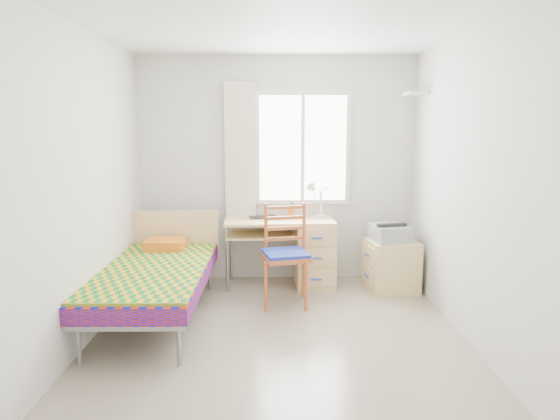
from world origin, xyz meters
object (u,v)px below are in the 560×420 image
object	(u,v)px
desk	(308,250)
cabinet	(391,266)
bed	(157,274)
printer	(389,232)
chair	(286,248)

from	to	relation	value
desk	cabinet	xyz separation A→B (m)	(0.90, -0.22, -0.13)
cabinet	bed	bearing A→B (deg)	-169.77
desk	printer	xyz separation A→B (m)	(0.87, -0.21, 0.24)
desk	chair	bearing A→B (deg)	-117.49
chair	printer	size ratio (longest dim) A/B	2.11
desk	cabinet	bearing A→B (deg)	-16.37
cabinet	printer	world-z (taller)	printer
bed	printer	xyz separation A→B (m)	(2.36, 0.76, 0.24)
bed	desk	world-z (taller)	bed
bed	cabinet	xyz separation A→B (m)	(2.40, 0.74, -0.14)
desk	printer	distance (m)	0.93
bed	chair	distance (m)	1.30
desk	printer	bearing A→B (deg)	-16.00
chair	cabinet	bearing A→B (deg)	3.05
desk	cabinet	world-z (taller)	desk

